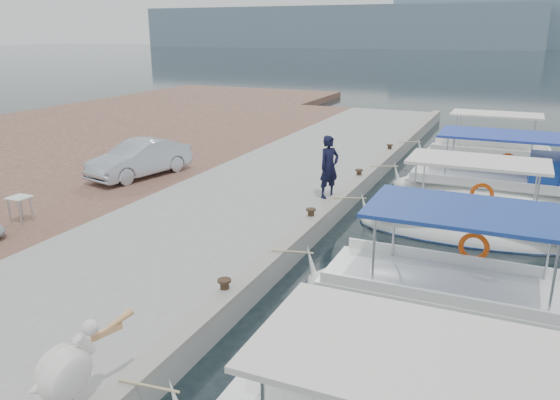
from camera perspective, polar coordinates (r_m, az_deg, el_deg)
The scene contains 13 objects.
ground at distance 14.25m, azimuth 2.40°, elevation -5.97°, with size 400.00×400.00×0.00m, color black.
concrete_quay at distance 19.62m, azimuth -0.46°, elevation 1.36°, with size 6.00×40.00×0.50m, color gray.
quay_curb at distance 18.62m, azimuth 7.38°, elevation 1.33°, with size 0.44×40.00×0.12m, color gray.
cobblestone_strip at distance 22.06m, azimuth -12.43°, elevation 2.74°, with size 4.00×40.00×0.50m, color brown.
fishing_caique_b at distance 12.24m, azimuth 17.32°, elevation -10.24°, with size 6.50×2.58×2.83m.
fishing_caique_c at distance 16.55m, azimuth 18.77°, elevation -3.08°, with size 6.21×2.11×2.83m.
fishing_caique_d at distance 20.84m, azimuth 21.76°, elevation 0.88°, with size 7.30×2.61×2.83m.
fishing_caique_e at distance 25.91m, azimuth 20.87°, elevation 3.85°, with size 6.23×2.04×2.83m.
mooring_bollards at distance 15.43m, azimuth 3.24°, elevation -1.39°, with size 0.28×20.28×0.33m.
pelican at distance 8.40m, azimuth -21.27°, elevation -16.23°, with size 0.78×1.60×1.24m.
fisherman at distance 17.36m, azimuth 5.15°, elevation 3.46°, with size 0.73×0.48×2.00m, color black.
parked_car at distance 20.63m, azimuth -14.45°, elevation 4.20°, with size 1.39×3.98×1.31m, color #AAB3C2.
folding_table at distance 16.78m, azimuth -25.54°, elevation -0.38°, with size 0.55×0.55×0.73m.
Camera 1 is at (4.68, -12.24, 5.60)m, focal length 35.00 mm.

